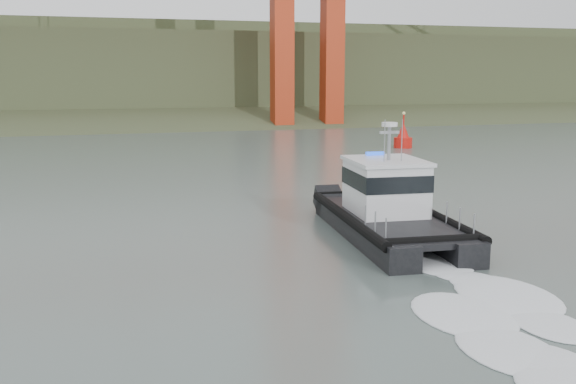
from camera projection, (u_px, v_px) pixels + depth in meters
name	position (u px, v px, depth m)	size (l,w,h in m)	color
ground	(378.00, 309.00, 22.17)	(400.00, 400.00, 0.00)	#54645D
headlands	(139.00, 79.00, 139.26)	(500.00, 105.36, 27.12)	#314125
patrol_boat	(388.00, 207.00, 31.95)	(5.42, 12.46, 5.89)	black
nav_buoy	(403.00, 138.00, 70.88)	(2.01, 2.01, 4.20)	red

